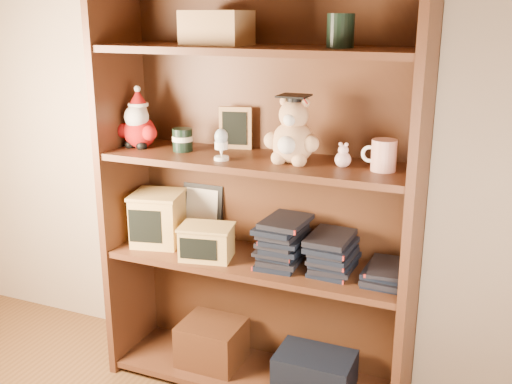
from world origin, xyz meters
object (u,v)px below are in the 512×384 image
at_px(bookcase, 261,199).
at_px(teacher_mug, 383,155).
at_px(treats_box, 158,218).
at_px(grad_teddy_bear, 293,136).

bearing_deg(bookcase, teacher_mug, -6.19).
height_order(teacher_mug, treats_box, teacher_mug).
bearing_deg(bookcase, grad_teddy_bear, -21.71).
xyz_separation_m(bookcase, treats_box, (-0.43, -0.05, -0.12)).
height_order(bookcase, treats_box, bookcase).
xyz_separation_m(teacher_mug, treats_box, (-0.90, -0.00, -0.34)).
bearing_deg(grad_teddy_bear, treats_box, 179.35).
distance_m(bookcase, teacher_mug, 0.52).
height_order(grad_teddy_bear, treats_box, grad_teddy_bear).
bearing_deg(grad_teddy_bear, teacher_mug, 1.33).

